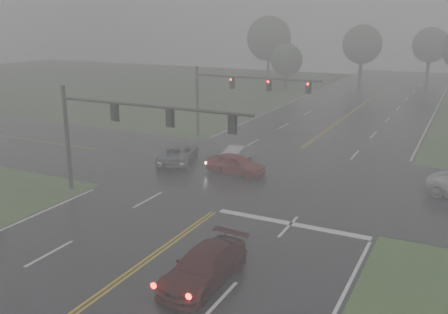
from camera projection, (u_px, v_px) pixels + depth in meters
The scene contains 13 objects.
main_road at pixel (255, 183), 33.55m from camera, with size 18.00×160.00×0.02m, color black.
cross_street at pixel (266, 174), 35.28m from camera, with size 120.00×14.00×0.02m, color black.
stop_bar at pixel (291, 224), 26.79m from camera, with size 8.50×0.50×0.01m, color silver.
sedan_maroon at pixel (204, 283), 20.88m from camera, with size 2.06×5.06×1.47m, color #35090A.
sedan_red at pixel (236, 174), 35.35m from camera, with size 1.72×4.28×1.46m, color maroon.
sedan_silver at pixel (240, 160), 38.88m from camera, with size 1.29×3.70×1.22m, color #A3A6AB.
car_grey at pixel (178, 163), 38.11m from camera, with size 2.40×5.21×1.45m, color #4F5256.
signal_gantry_near at pixel (117, 123), 29.41m from camera, with size 12.93×0.29×6.70m.
signal_gantry_far at pixel (233, 90), 44.02m from camera, with size 11.75×0.33×6.48m.
tree_nw_a at pixel (286, 60), 74.00m from camera, with size 4.80×4.80×7.05m.
tree_n_mid at pixel (362, 44), 83.93m from camera, with size 6.58×6.58×9.66m.
tree_nw_b at pixel (269, 39), 84.22m from camera, with size 7.52×7.52×11.04m.
tree_n_far at pixel (430, 45), 87.96m from camera, with size 6.24×6.24×9.16m.
Camera 1 is at (12.38, -9.42, 10.71)m, focal length 40.00 mm.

